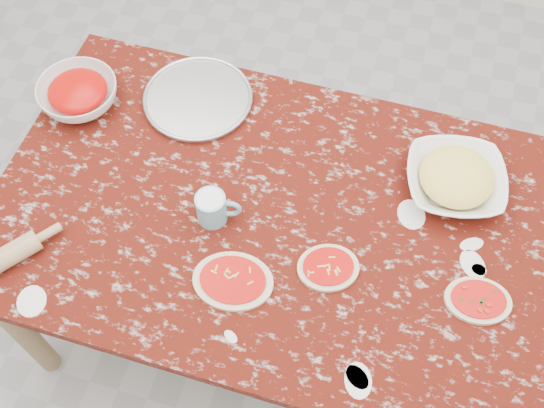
% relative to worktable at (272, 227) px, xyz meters
% --- Properties ---
extents(ground, '(4.00, 4.00, 0.00)m').
position_rel_worktable_xyz_m(ground, '(0.00, 0.00, -0.67)').
color(ground, gray).
extents(worktable, '(1.60, 1.00, 0.75)m').
position_rel_worktable_xyz_m(worktable, '(0.00, 0.00, 0.00)').
color(worktable, '#3F0D07').
rests_on(worktable, ground).
extents(pizza_tray, '(0.43, 0.43, 0.01)m').
position_rel_worktable_xyz_m(pizza_tray, '(-0.34, 0.33, 0.09)').
color(pizza_tray, '#B2B2B7').
rests_on(pizza_tray, worktable).
extents(sauce_bowl, '(0.30, 0.30, 0.08)m').
position_rel_worktable_xyz_m(sauce_bowl, '(-0.69, 0.22, 0.12)').
color(sauce_bowl, white).
rests_on(sauce_bowl, worktable).
extents(cheese_bowl, '(0.34, 0.34, 0.07)m').
position_rel_worktable_xyz_m(cheese_bowl, '(0.48, 0.23, 0.12)').
color(cheese_bowl, white).
rests_on(cheese_bowl, worktable).
extents(flour_mug, '(0.13, 0.09, 0.10)m').
position_rel_worktable_xyz_m(flour_mug, '(-0.15, -0.06, 0.13)').
color(flour_mug, '#6CACC0').
rests_on(flour_mug, worktable).
extents(pizza_left, '(0.24, 0.19, 0.02)m').
position_rel_worktable_xyz_m(pizza_left, '(-0.04, -0.23, 0.09)').
color(pizza_left, beige).
rests_on(pizza_left, worktable).
extents(pizza_mid, '(0.21, 0.19, 0.02)m').
position_rel_worktable_xyz_m(pizza_mid, '(0.19, -0.12, 0.09)').
color(pizza_mid, beige).
rests_on(pizza_mid, worktable).
extents(pizza_right, '(0.19, 0.16, 0.02)m').
position_rel_worktable_xyz_m(pizza_right, '(0.59, -0.10, 0.09)').
color(pizza_right, beige).
rests_on(pizza_right, worktable).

